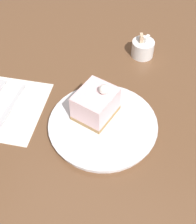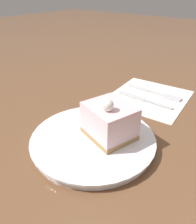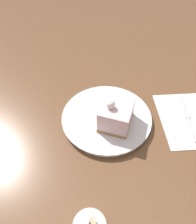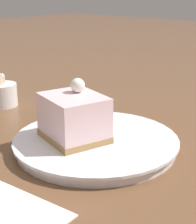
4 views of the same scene
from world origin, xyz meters
TOP-DOWN VIEW (x-y plane):
  - ground_plane at (0.00, 0.00)m, footprint 4.00×4.00m
  - plate at (-0.02, -0.01)m, footprint 0.25×0.25m
  - cake_slice at (-0.04, 0.01)m, footprint 0.10×0.11m
  - sugar_bowl at (0.02, 0.27)m, footprint 0.06×0.06m

SIDE VIEW (x-z plane):
  - ground_plane at x=0.00m, z-range 0.00..0.00m
  - plate at x=-0.02m, z-range 0.00..0.02m
  - sugar_bowl at x=0.02m, z-range -0.01..0.06m
  - cake_slice at x=-0.04m, z-range 0.01..0.10m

